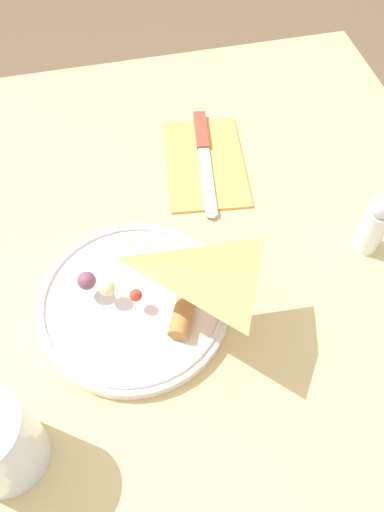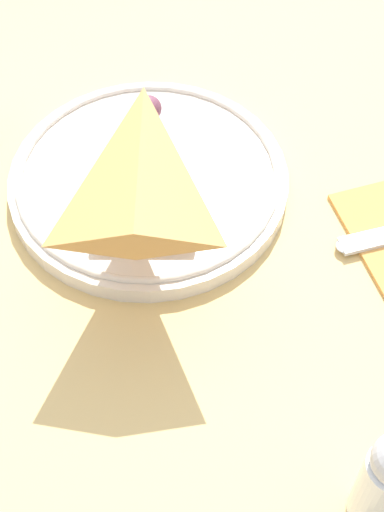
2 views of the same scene
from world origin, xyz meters
The scene contains 6 objects.
ground_plane centered at (0.00, 0.00, 0.00)m, with size 6.00×6.00×0.00m, color brown.
dining_table centered at (0.00, 0.00, 0.63)m, with size 1.10×0.82×0.73m.
plate_pizza centered at (-0.04, -0.08, 0.75)m, with size 0.24×0.24×0.05m.
napkin_folded centered at (-0.26, 0.06, 0.74)m, with size 0.20×0.14×0.00m.
butter_knife centered at (-0.28, 0.06, 0.74)m, with size 0.22×0.05×0.01m.
salt_shaker centered at (-0.06, 0.24, 0.78)m, with size 0.03×0.03×0.10m.
Camera 1 is at (0.27, -0.08, 1.28)m, focal length 35.00 mm.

